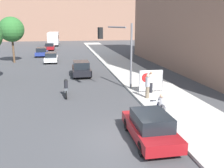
# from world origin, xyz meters

# --- Properties ---
(ground_plane) EXTENTS (160.00, 160.00, 0.00)m
(ground_plane) POSITION_xyz_m (0.00, 0.00, 0.00)
(ground_plane) COLOR #444447
(sidewalk_curb) EXTENTS (4.30, 90.00, 0.16)m
(sidewalk_curb) POSITION_xyz_m (4.11, 15.00, 0.08)
(sidewalk_curb) COLOR beige
(sidewalk_curb) RESTS_ON ground_plane
(seated_protester) EXTENTS (0.99, 0.77, 1.18)m
(seated_protester) POSITION_xyz_m (2.47, 2.59, 0.78)
(seated_protester) COLOR #474C56
(seated_protester) RESTS_ON sidewalk_curb
(jogger_on_sidewalk) EXTENTS (0.34, 0.34, 1.74)m
(jogger_on_sidewalk) POSITION_xyz_m (2.69, 5.82, 1.05)
(jogger_on_sidewalk) COLOR #756651
(jogger_on_sidewalk) RESTS_ON sidewalk_curb
(pedestrian_behind) EXTENTS (0.34, 0.34, 1.66)m
(pedestrian_behind) POSITION_xyz_m (3.42, 7.19, 1.00)
(pedestrian_behind) COLOR black
(pedestrian_behind) RESTS_ON sidewalk_curb
(protest_banner) EXTENTS (1.92, 0.06, 1.72)m
(protest_banner) POSITION_xyz_m (3.46, 7.36, 1.07)
(protest_banner) COLOR slate
(protest_banner) RESTS_ON sidewalk_curb
(traffic_light_pole) EXTENTS (2.88, 2.64, 5.24)m
(traffic_light_pole) POSITION_xyz_m (1.22, 8.51, 3.70)
(traffic_light_pole) COLOR slate
(traffic_light_pole) RESTS_ON sidewalk_curb
(parked_car_curbside) EXTENTS (1.75, 4.12, 1.40)m
(parked_car_curbside) POSITION_xyz_m (0.78, -0.36, 0.70)
(parked_car_curbside) COLOR maroon
(parked_car_curbside) RESTS_ON ground_plane
(car_on_road_nearest) EXTENTS (1.83, 4.53, 1.54)m
(car_on_road_nearest) POSITION_xyz_m (-1.42, 15.38, 0.76)
(car_on_road_nearest) COLOR black
(car_on_road_nearest) RESTS_ON ground_plane
(car_on_road_midblock) EXTENTS (1.74, 4.46, 1.40)m
(car_on_road_midblock) POSITION_xyz_m (-5.02, 25.56, 0.70)
(car_on_road_midblock) COLOR white
(car_on_road_midblock) RESTS_ON ground_plane
(car_on_road_distant) EXTENTS (1.84, 4.30, 1.44)m
(car_on_road_distant) POSITION_xyz_m (-6.95, 32.73, 0.72)
(car_on_road_distant) COLOR navy
(car_on_road_distant) RESTS_ON ground_plane
(car_on_road_far_lane) EXTENTS (1.85, 4.76, 1.49)m
(car_on_road_far_lane) POSITION_xyz_m (-6.19, 42.87, 0.74)
(car_on_road_far_lane) COLOR maroon
(car_on_road_far_lane) RESTS_ON ground_plane
(city_bus_on_road) EXTENTS (2.49, 10.30, 3.24)m
(city_bus_on_road) POSITION_xyz_m (-5.89, 55.16, 1.86)
(city_bus_on_road) COLOR silver
(city_bus_on_road) RESTS_ON ground_plane
(motorcycle_on_road) EXTENTS (0.28, 2.18, 1.35)m
(motorcycle_on_road) POSITION_xyz_m (-3.02, 7.88, 0.57)
(motorcycle_on_road) COLOR #565B60
(motorcycle_on_road) RESTS_ON ground_plane
(street_tree_midblock) EXTENTS (3.41, 3.41, 6.30)m
(street_tree_midblock) POSITION_xyz_m (-10.15, 26.21, 4.58)
(street_tree_midblock) COLOR brown
(street_tree_midblock) RESTS_ON ground_plane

